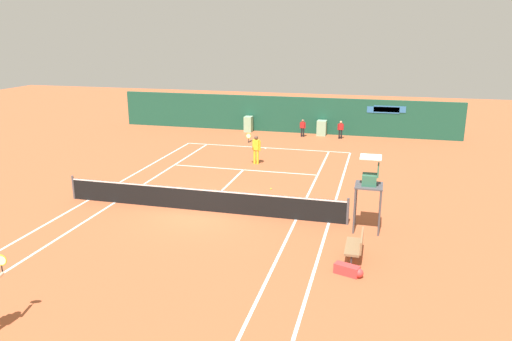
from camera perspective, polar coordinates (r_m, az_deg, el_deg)
name	(u,v)px	position (r m, az deg, el deg)	size (l,w,h in m)	color
ground_plane	(206,206)	(21.03, -5.86, -4.13)	(80.00, 80.00, 0.01)	#B25633
tennis_net	(201,199)	(20.36, -6.45, -3.33)	(12.10, 0.10, 1.07)	#4C4C51
sponsor_back_wall	(283,115)	(36.05, 3.21, 6.48)	(25.00, 1.02, 2.60)	#194C38
umpire_chair	(369,183)	(18.34, 13.09, -1.37)	(1.00, 1.00, 2.85)	#47474C
player_bench	(356,245)	(16.42, 11.61, -8.45)	(0.54, 1.39, 0.88)	#38383D
equipment_bag	(350,270)	(15.51, 10.86, -11.37)	(0.92, 0.53, 0.32)	#DB3838
player_on_baseline	(256,147)	(27.22, -0.02, 2.73)	(0.72, 0.67, 1.85)	yellow
ball_kid_right_post	(303,127)	(34.56, 5.46, 5.09)	(0.41, 0.17, 1.24)	black
ball_kid_left_post	(341,129)	(34.25, 9.83, 4.84)	(0.41, 0.21, 1.25)	black
tennis_ball_near_service_line	(271,189)	(23.07, 1.75, -2.14)	(0.07, 0.07, 0.07)	#CCE033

